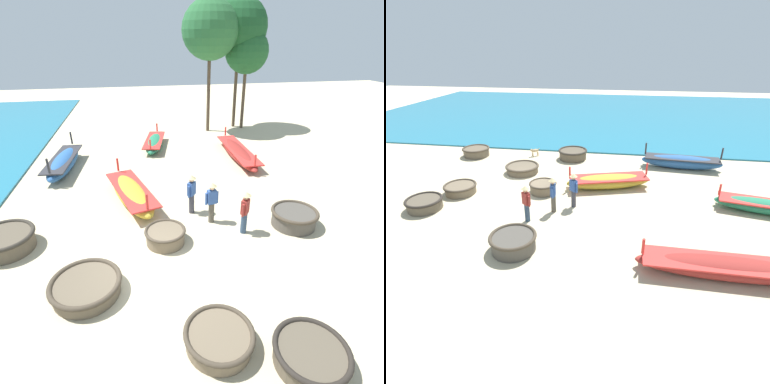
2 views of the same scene
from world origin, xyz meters
TOP-DOWN VIEW (x-y plane):
  - ground_plane at (0.00, 0.00)m, footprint 80.00×80.00m
  - sea at (-19.88, 4.00)m, footprint 28.00×52.00m
  - coracle_far_right at (0.72, 1.39)m, footprint 1.43×1.43m
  - coracle_front_left at (5.62, 1.57)m, footprint 1.75×1.75m
  - coracle_tilted at (-4.12, -4.61)m, footprint 1.82×1.82m
  - coracle_far_left at (-1.71, -0.53)m, footprint 1.99×1.99m
  - coracle_nearest at (1.46, -2.78)m, footprint 1.65×1.65m
  - coracle_beside_post at (-4.56, 2.04)m, footprint 1.92×1.92m
  - coracle_weathered at (3.28, -3.57)m, footprint 1.65×1.65m
  - long_boat_ochre_hull at (-3.90, 8.93)m, footprint 1.48×4.86m
  - long_boat_blue_hull at (5.91, 8.91)m, footprint 1.17×5.88m
  - long_boat_red_hull at (1.19, 11.75)m, footprint 1.80×4.19m
  - long_boat_white_hull at (-0.36, 4.68)m, footprint 2.39×4.62m
  - fisherman_crouching at (1.99, 3.21)m, footprint 0.39×0.43m
  - fisherman_hauling at (2.61, 2.39)m, footprint 0.53×0.36m
  - fisherman_by_coracle at (3.58, 1.46)m, footprint 0.39×0.43m
  - dog at (-4.68, -0.64)m, footprint 0.47×0.58m

SIDE VIEW (x-z plane):
  - ground_plane at x=0.00m, z-range 0.00..0.00m
  - sea at x=-19.88m, z-range 0.00..0.10m
  - coracle_far_left at x=-1.71m, z-range 0.02..0.50m
  - coracle_nearest at x=1.46m, z-range 0.02..0.50m
  - coracle_weathered at x=3.28m, z-range 0.02..0.55m
  - coracle_far_right at x=0.72m, z-range 0.02..0.57m
  - long_boat_red_hull at x=1.19m, z-range -0.23..0.87m
  - coracle_tilted at x=-4.12m, z-range 0.03..0.62m
  - long_boat_blue_hull at x=5.91m, z-range -0.24..0.90m
  - coracle_front_left at x=5.62m, z-range 0.03..0.67m
  - coracle_beside_post at x=-4.56m, z-range 0.03..0.67m
  - long_boat_white_hull at x=-0.36m, z-range -0.27..1.01m
  - dog at x=-4.68m, z-range 0.10..0.64m
  - long_boat_ochre_hull at x=-3.90m, z-range -0.31..1.15m
  - fisherman_crouching at x=1.99m, z-range 0.12..1.79m
  - fisherman_hauling at x=2.61m, z-range 0.12..1.79m
  - fisherman_by_coracle at x=3.58m, z-range 0.12..1.79m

